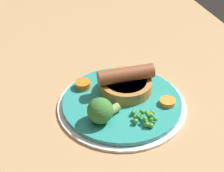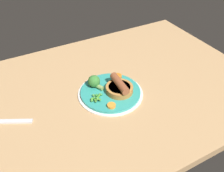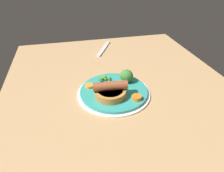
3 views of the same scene
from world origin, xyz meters
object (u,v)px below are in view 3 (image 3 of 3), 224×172
(carrot_slice_2, at_px, (89,86))
(fork, at_px, (104,49))
(broccoli_floret_far, at_px, (126,76))
(sausage_pudding, at_px, (110,91))
(carrot_slice_0, at_px, (137,97))
(pea_pile, at_px, (105,78))
(dinner_plate, at_px, (114,92))

(carrot_slice_2, xyz_separation_m, fork, (0.33, -0.11, -0.02))
(broccoli_floret_far, bearing_deg, sausage_pudding, -160.12)
(carrot_slice_0, bearing_deg, fork, 2.33)
(carrot_slice_0, xyz_separation_m, fork, (0.43, 0.02, -0.02))
(carrot_slice_0, distance_m, carrot_slice_2, 0.17)
(carrot_slice_2, bearing_deg, carrot_slice_0, -127.36)
(sausage_pudding, height_order, fork, sausage_pudding)
(carrot_slice_2, distance_m, fork, 0.35)
(pea_pile, bearing_deg, sausage_pudding, 179.75)
(dinner_plate, height_order, broccoli_floret_far, broccoli_floret_far)
(sausage_pudding, relative_size, carrot_slice_2, 3.74)
(pea_pile, distance_m, fork, 0.31)
(carrot_slice_2, height_order, fork, carrot_slice_2)
(broccoli_floret_far, distance_m, carrot_slice_2, 0.13)
(carrot_slice_0, relative_size, carrot_slice_2, 1.03)
(dinner_plate, height_order, sausage_pudding, sausage_pudding)
(carrot_slice_0, distance_m, fork, 0.44)
(sausage_pudding, distance_m, fork, 0.40)
(broccoli_floret_far, bearing_deg, fork, 68.91)
(dinner_plate, bearing_deg, pea_pile, 14.72)
(carrot_slice_2, bearing_deg, broccoli_floret_far, -88.91)
(dinner_plate, bearing_deg, sausage_pudding, 147.30)
(sausage_pudding, xyz_separation_m, broccoli_floret_far, (0.07, -0.07, 0.00))
(sausage_pudding, xyz_separation_m, carrot_slice_2, (0.06, 0.06, -0.01))
(dinner_plate, bearing_deg, carrot_slice_0, -138.41)
(carrot_slice_2, relative_size, fork, 0.16)
(dinner_plate, relative_size, fork, 1.34)
(fork, bearing_deg, pea_pile, -163.31)
(broccoli_floret_far, distance_m, fork, 0.33)
(pea_pile, bearing_deg, broccoli_floret_far, -110.88)
(dinner_plate, distance_m, sausage_pudding, 0.04)
(carrot_slice_2, bearing_deg, dinner_plate, -116.02)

